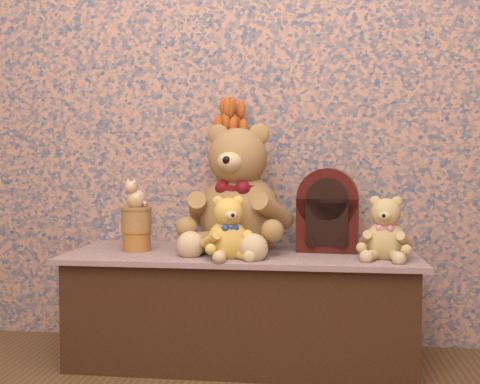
{
  "coord_description": "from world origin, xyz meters",
  "views": [
    {
      "loc": [
        0.27,
        -1.0,
        0.79
      ],
      "look_at": [
        0.0,
        1.19,
        0.67
      ],
      "focal_mm": 43.16,
      "sensor_mm": 36.0,
      "label": 1
    }
  ],
  "objects_px": {
    "cathedral_radio": "(328,209)",
    "teddy_small": "(386,225)",
    "teddy_medium": "(228,225)",
    "biscuit_tin_lower": "(137,241)",
    "teddy_large": "(240,183)",
    "cat_figurine": "(136,193)",
    "ceramic_vase": "(231,222)"
  },
  "relations": [
    {
      "from": "cathedral_radio",
      "to": "teddy_small",
      "type": "bearing_deg",
      "value": -35.32
    },
    {
      "from": "teddy_medium",
      "to": "teddy_small",
      "type": "relative_size",
      "value": 1.0
    },
    {
      "from": "teddy_small",
      "to": "cathedral_radio",
      "type": "distance_m",
      "value": 0.27
    },
    {
      "from": "teddy_medium",
      "to": "biscuit_tin_lower",
      "type": "distance_m",
      "value": 0.41
    },
    {
      "from": "teddy_large",
      "to": "cat_figurine",
      "type": "relative_size",
      "value": 4.49
    },
    {
      "from": "teddy_small",
      "to": "biscuit_tin_lower",
      "type": "xyz_separation_m",
      "value": [
        -0.96,
        0.06,
        -0.08
      ]
    },
    {
      "from": "teddy_large",
      "to": "biscuit_tin_lower",
      "type": "xyz_separation_m",
      "value": [
        -0.4,
        -0.09,
        -0.23
      ]
    },
    {
      "from": "teddy_large",
      "to": "cathedral_radio",
      "type": "distance_m",
      "value": 0.37
    },
    {
      "from": "teddy_large",
      "to": "teddy_medium",
      "type": "relative_size",
      "value": 2.2
    },
    {
      "from": "teddy_large",
      "to": "cathedral_radio",
      "type": "height_order",
      "value": "teddy_large"
    },
    {
      "from": "cathedral_radio",
      "to": "cat_figurine",
      "type": "bearing_deg",
      "value": -166.81
    },
    {
      "from": "teddy_small",
      "to": "cathedral_radio",
      "type": "height_order",
      "value": "cathedral_radio"
    },
    {
      "from": "cathedral_radio",
      "to": "cat_figurine",
      "type": "relative_size",
      "value": 2.73
    },
    {
      "from": "teddy_small",
      "to": "biscuit_tin_lower",
      "type": "bearing_deg",
      "value": -170.6
    },
    {
      "from": "teddy_medium",
      "to": "biscuit_tin_lower",
      "type": "xyz_separation_m",
      "value": [
        -0.39,
        0.12,
        -0.08
      ]
    },
    {
      "from": "ceramic_vase",
      "to": "cat_figurine",
      "type": "relative_size",
      "value": 1.63
    },
    {
      "from": "teddy_large",
      "to": "teddy_medium",
      "type": "distance_m",
      "value": 0.26
    },
    {
      "from": "cathedral_radio",
      "to": "ceramic_vase",
      "type": "height_order",
      "value": "cathedral_radio"
    },
    {
      "from": "teddy_large",
      "to": "teddy_medium",
      "type": "height_order",
      "value": "teddy_large"
    },
    {
      "from": "teddy_small",
      "to": "cat_figurine",
      "type": "distance_m",
      "value": 0.97
    },
    {
      "from": "teddy_small",
      "to": "ceramic_vase",
      "type": "relative_size",
      "value": 1.26
    },
    {
      "from": "cathedral_radio",
      "to": "cat_figurine",
      "type": "height_order",
      "value": "cathedral_radio"
    },
    {
      "from": "teddy_large",
      "to": "teddy_small",
      "type": "relative_size",
      "value": 2.2
    },
    {
      "from": "teddy_small",
      "to": "cat_figurine",
      "type": "relative_size",
      "value": 2.04
    },
    {
      "from": "teddy_small",
      "to": "teddy_large",
      "type": "bearing_deg",
      "value": 177.94
    },
    {
      "from": "ceramic_vase",
      "to": "cat_figurine",
      "type": "xyz_separation_m",
      "value": [
        -0.35,
        -0.2,
        0.14
      ]
    },
    {
      "from": "teddy_large",
      "to": "ceramic_vase",
      "type": "relative_size",
      "value": 2.76
    },
    {
      "from": "cathedral_radio",
      "to": "cat_figurine",
      "type": "distance_m",
      "value": 0.77
    },
    {
      "from": "teddy_medium",
      "to": "cathedral_radio",
      "type": "bearing_deg",
      "value": 9.53
    },
    {
      "from": "cathedral_radio",
      "to": "ceramic_vase",
      "type": "relative_size",
      "value": 1.68
    },
    {
      "from": "teddy_large",
      "to": "cat_figurine",
      "type": "xyz_separation_m",
      "value": [
        -0.4,
        -0.09,
        -0.04
      ]
    },
    {
      "from": "teddy_small",
      "to": "biscuit_tin_lower",
      "type": "distance_m",
      "value": 0.97
    }
  ]
}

